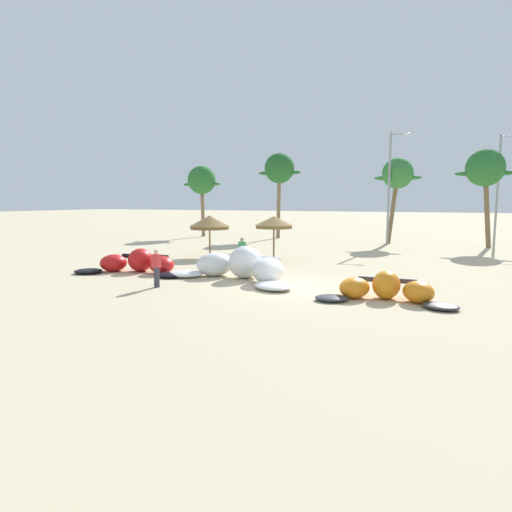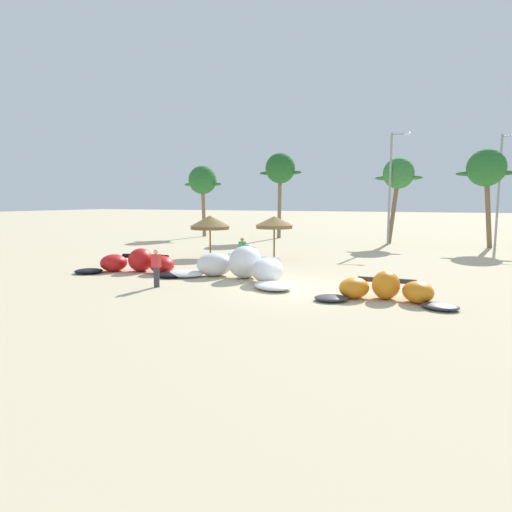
{
  "view_description": "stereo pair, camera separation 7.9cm",
  "coord_description": "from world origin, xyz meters",
  "views": [
    {
      "loc": [
        5.56,
        -17.38,
        3.66
      ],
      "look_at": [
        -2.77,
        2.0,
        1.0
      ],
      "focal_mm": 30.95,
      "sensor_mm": 36.0,
      "label": 1
    },
    {
      "loc": [
        5.63,
        -17.35,
        3.66
      ],
      "look_at": [
        -2.77,
        2.0,
        1.0
      ],
      "focal_mm": 30.95,
      "sensor_mm": 36.0,
      "label": 2
    }
  ],
  "objects": [
    {
      "name": "kite_far_left",
      "position": [
        -8.84,
        0.73,
        0.46
      ],
      "size": [
        6.13,
        3.27,
        1.2
      ],
      "color": "black",
      "rests_on": "ground"
    },
    {
      "name": "kite_left",
      "position": [
        -3.15,
        1.0,
        0.59
      ],
      "size": [
        7.13,
        4.17,
        1.54
      ],
      "color": "white",
      "rests_on": "ground"
    },
    {
      "name": "beach_umbrella_near_van",
      "position": [
        -8.53,
        7.75,
        2.25
      ],
      "size": [
        2.63,
        2.63,
        2.7
      ],
      "color": "brown",
      "rests_on": "ground"
    },
    {
      "name": "person_by_umbrellas",
      "position": [
        -4.72,
        4.57,
        0.82
      ],
      "size": [
        0.36,
        0.24,
        1.62
      ],
      "color": "#383842",
      "rests_on": "ground"
    },
    {
      "name": "palm_center_left",
      "position": [
        8.16,
        21.15,
        6.04
      ],
      "size": [
        4.28,
        2.86,
        7.59
      ],
      "color": "brown",
      "rests_on": "ground"
    },
    {
      "name": "beach_umbrella_middle",
      "position": [
        -4.08,
        7.8,
        2.34
      ],
      "size": [
        2.33,
        2.33,
        2.72
      ],
      "color": "brown",
      "rests_on": "ground"
    },
    {
      "name": "palm_left",
      "position": [
        -9.4,
        23.12,
        6.61
      ],
      "size": [
        4.33,
        2.88,
        8.18
      ],
      "color": "#7F6647",
      "rests_on": "ground"
    },
    {
      "name": "palm_leftmost",
      "position": [
        -17.36,
        22.0,
        5.62
      ],
      "size": [
        4.28,
        2.85,
        7.14
      ],
      "color": "#7F6647",
      "rests_on": "ground"
    },
    {
      "name": "kite_left_of_center",
      "position": [
        3.65,
        -0.83,
        0.41
      ],
      "size": [
        5.21,
        2.51,
        1.06
      ],
      "color": "#333338",
      "rests_on": "ground"
    },
    {
      "name": "lamppost_west_center",
      "position": [
        9.47,
        24.0,
        5.0
      ],
      "size": [
        1.65,
        0.24,
        8.96
      ],
      "color": "gray",
      "rests_on": "ground"
    },
    {
      "name": "person_near_kites",
      "position": [
        -5.6,
        -2.1,
        0.82
      ],
      "size": [
        0.36,
        0.24,
        1.62
      ],
      "color": "#383842",
      "rests_on": "ground"
    },
    {
      "name": "palm_left_of_gap",
      "position": [
        1.65,
        21.81,
        5.79
      ],
      "size": [
        3.87,
        2.58,
        7.21
      ],
      "color": "brown",
      "rests_on": "ground"
    },
    {
      "name": "ground_plane",
      "position": [
        0.0,
        0.0,
        0.0
      ],
      "size": [
        260.0,
        260.0,
        0.0
      ],
      "primitive_type": "plane",
      "color": "beige"
    },
    {
      "name": "lamppost_west",
      "position": [
        1.27,
        20.52,
        5.06
      ],
      "size": [
        1.58,
        0.24,
        9.1
      ],
      "color": "gray",
      "rests_on": "ground"
    }
  ]
}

